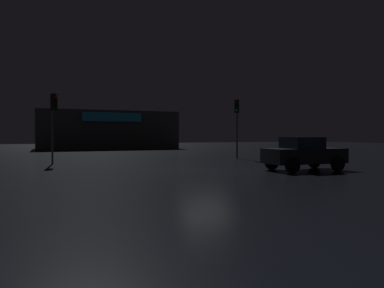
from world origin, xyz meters
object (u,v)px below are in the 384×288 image
at_px(traffic_signal_cross_left, 237,116).
at_px(car_near, 304,153).
at_px(store_building, 107,130).
at_px(traffic_signal_main, 54,111).

height_order(traffic_signal_cross_left, car_near, traffic_signal_cross_left).
bearing_deg(traffic_signal_cross_left, car_near, -97.92).
height_order(store_building, car_near, store_building).
bearing_deg(store_building, traffic_signal_cross_left, -76.92).
bearing_deg(traffic_signal_cross_left, store_building, 103.08).
distance_m(traffic_signal_main, traffic_signal_cross_left, 12.68).
xyz_separation_m(traffic_signal_main, car_near, (11.43, -8.69, -2.38)).
relative_size(store_building, car_near, 4.26).
bearing_deg(store_building, car_near, -82.40).
relative_size(traffic_signal_main, traffic_signal_cross_left, 0.97).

